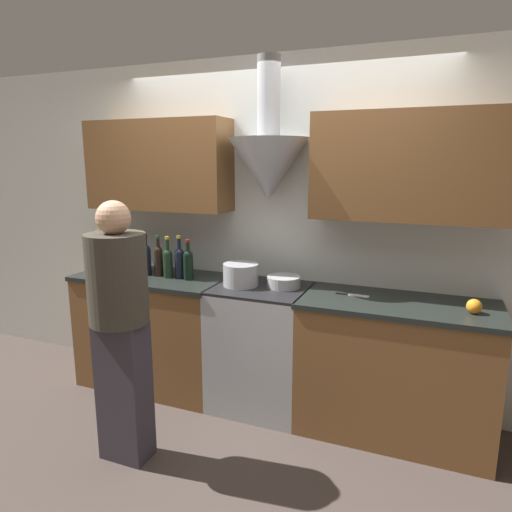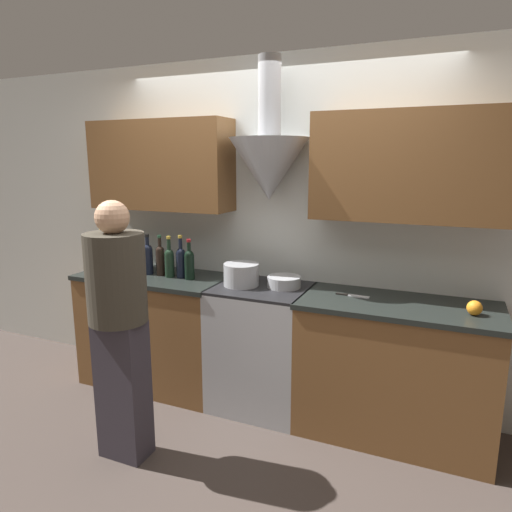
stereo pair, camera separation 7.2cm
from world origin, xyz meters
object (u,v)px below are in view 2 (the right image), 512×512
object	(u,v)px
wine_bottle_1	(109,254)
wine_bottle_6	(160,259)
stove_range	(261,346)
wine_bottle_2	(118,256)
wine_bottle_8	(181,261)
wine_bottle_0	(102,253)
orange_fruit	(475,308)
stock_pot	(241,275)
wine_bottle_5	(148,257)
wine_bottle_9	(189,263)
wine_bottle_7	(169,261)
mixing_bowl	(284,282)
person_foreground_left	(119,321)
wine_bottle_4	(137,256)
wine_bottle_3	(128,256)

from	to	relation	value
wine_bottle_1	wine_bottle_6	world-z (taller)	wine_bottle_1
stove_range	wine_bottle_2	xyz separation A→B (m)	(-1.30, -0.00, 0.59)
wine_bottle_8	wine_bottle_2	bearing A→B (deg)	-179.18
wine_bottle_0	orange_fruit	distance (m)	2.87
orange_fruit	stock_pot	bearing A→B (deg)	178.05
wine_bottle_5	wine_bottle_9	bearing A→B (deg)	-1.18
wine_bottle_7	mixing_bowl	bearing A→B (deg)	4.45
wine_bottle_8	person_foreground_left	distance (m)	0.93
wine_bottle_7	person_foreground_left	world-z (taller)	person_foreground_left
wine_bottle_4	orange_fruit	size ratio (longest dim) A/B	3.78
wine_bottle_4	wine_bottle_9	world-z (taller)	wine_bottle_4
wine_bottle_8	wine_bottle_4	bearing A→B (deg)	-178.70
wine_bottle_3	wine_bottle_0	bearing A→B (deg)	-179.62
wine_bottle_3	wine_bottle_7	world-z (taller)	wine_bottle_3
wine_bottle_0	wine_bottle_3	xyz separation A→B (m)	(0.27, 0.00, -0.00)
wine_bottle_7	person_foreground_left	size ratio (longest dim) A/B	0.20
stove_range	wine_bottle_1	size ratio (longest dim) A/B	2.66
wine_bottle_2	wine_bottle_5	world-z (taller)	wine_bottle_5
wine_bottle_1	wine_bottle_5	size ratio (longest dim) A/B	1.07
wine_bottle_5	wine_bottle_9	world-z (taller)	wine_bottle_5
wine_bottle_7	mixing_bowl	distance (m)	0.94
wine_bottle_3	wine_bottle_7	xyz separation A→B (m)	(0.42, -0.02, -0.00)
wine_bottle_8	wine_bottle_3	bearing A→B (deg)	-179.40
mixing_bowl	wine_bottle_3	bearing A→B (deg)	-177.63
wine_bottle_0	mixing_bowl	world-z (taller)	wine_bottle_0
wine_bottle_0	wine_bottle_1	distance (m)	0.09
orange_fruit	wine_bottle_6	bearing A→B (deg)	178.14
stove_range	wine_bottle_0	xyz separation A→B (m)	(-1.46, -0.00, 0.60)
stove_range	wine_bottle_1	xyz separation A→B (m)	(-1.38, -0.02, 0.60)
wine_bottle_6	stove_range	bearing A→B (deg)	-0.10
stock_pot	mixing_bowl	xyz separation A→B (m)	(0.31, 0.08, -0.04)
wine_bottle_4	wine_bottle_3	bearing A→B (deg)	177.56
orange_fruit	stove_range	bearing A→B (deg)	177.05
wine_bottle_6	wine_bottle_9	world-z (taller)	wine_bottle_6
wine_bottle_1	person_foreground_left	xyz separation A→B (m)	(0.83, -0.88, -0.19)
wine_bottle_9	orange_fruit	xyz separation A→B (m)	(2.00, -0.06, -0.08)
wine_bottle_8	orange_fruit	bearing A→B (deg)	-2.13
wine_bottle_5	orange_fruit	size ratio (longest dim) A/B	3.67
wine_bottle_3	wine_bottle_4	bearing A→B (deg)	-2.44
wine_bottle_0	stock_pot	xyz separation A→B (m)	(1.31, -0.02, -0.05)
wine_bottle_1	wine_bottle_8	xyz separation A→B (m)	(0.69, 0.03, -0.01)
stock_pot	orange_fruit	size ratio (longest dim) A/B	2.92
wine_bottle_0	mixing_bowl	xyz separation A→B (m)	(1.62, 0.06, -0.10)
stove_range	stock_pot	distance (m)	0.57
wine_bottle_3	mixing_bowl	size ratio (longest dim) A/B	1.35
wine_bottle_3	wine_bottle_5	bearing A→B (deg)	-1.49
wine_bottle_6	person_foreground_left	distance (m)	0.98
wine_bottle_4	person_foreground_left	bearing A→B (deg)	-58.64
wine_bottle_1	wine_bottle_3	bearing A→B (deg)	6.14
wine_bottle_9	mixing_bowl	xyz separation A→B (m)	(0.75, 0.07, -0.09)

